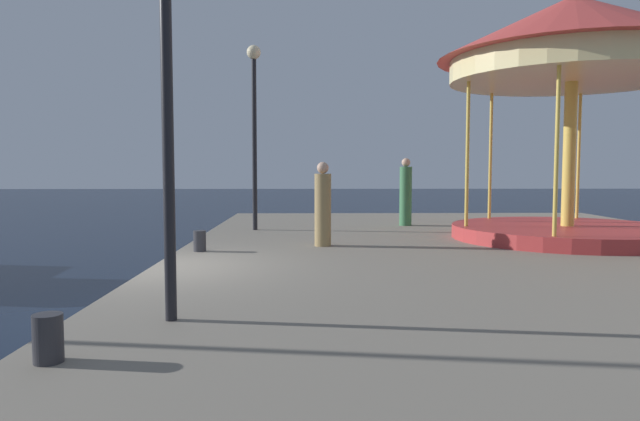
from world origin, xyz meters
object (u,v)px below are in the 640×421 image
lamp_post_mid_promenade (166,50)px  person_mid_promenade (323,207)px  lamp_post_far_end (254,106)px  bollard_center (48,338)px  person_far_corner (406,194)px  bollard_south (200,241)px  carousel (572,60)px

lamp_post_mid_promenade → person_mid_promenade: bearing=73.4°
lamp_post_far_end → bollard_center: size_ratio=11.81×
bollard_center → person_far_corner: 12.35m
bollard_center → lamp_post_far_end: bearing=85.9°
bollard_south → person_mid_promenade: person_mid_promenade is taller
carousel → bollard_center: carousel is taller
carousel → bollard_south: bearing=-167.4°
lamp_post_far_end → person_mid_promenade: (1.69, -3.16, -2.38)m
carousel → person_far_corner: bearing=134.1°
carousel → lamp_post_far_end: 7.57m
lamp_post_mid_promenade → bollard_south: bearing=97.4°
carousel → lamp_post_mid_promenade: carousel is taller
bollard_south → person_far_corner: (4.80, 4.99, 0.69)m
lamp_post_far_end → person_mid_promenade: bearing=-61.9°
lamp_post_far_end → bollard_center: (-0.73, -10.26, -2.99)m
lamp_post_far_end → carousel: bearing=-16.4°
carousel → person_far_corner: 5.45m
carousel → person_far_corner: size_ratio=3.12×
lamp_post_mid_promenade → person_mid_promenade: 6.37m
lamp_post_far_end → bollard_center: 10.71m
lamp_post_mid_promenade → person_mid_promenade: (1.72, 5.80, -1.97)m
person_mid_promenade → person_far_corner: person_far_corner is taller
lamp_post_mid_promenade → person_mid_promenade: lamp_post_mid_promenade is taller
lamp_post_mid_promenade → lamp_post_far_end: 8.97m
lamp_post_mid_promenade → bollard_south: 5.71m
bollard_center → person_mid_promenade: person_mid_promenade is taller
lamp_post_mid_promenade → person_far_corner: 11.03m
person_far_corner → person_mid_promenade: bearing=-119.7°
carousel → bollard_center: 11.98m
person_far_corner → carousel: bearing=-45.9°
bollard_south → person_far_corner: bearing=46.1°
lamp_post_mid_promenade → bollard_south: size_ratio=10.07×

